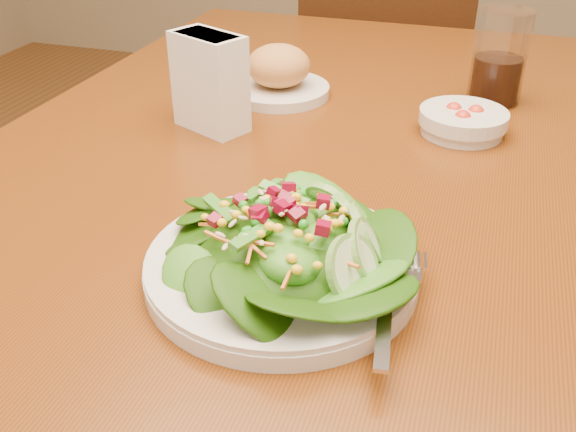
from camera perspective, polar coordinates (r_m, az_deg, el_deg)
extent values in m
cube|color=#672B0A|center=(0.87, 1.99, 4.53)|extent=(0.90, 1.40, 0.04)
cylinder|color=#361A09|center=(1.70, -4.85, 4.21)|extent=(0.07, 0.07, 0.71)
cylinder|color=#361A09|center=(1.60, 22.01, 0.01)|extent=(0.07, 0.07, 0.71)
cube|color=#361A09|center=(2.01, 8.00, 12.23)|extent=(0.56, 0.56, 0.04)
cylinder|color=#361A09|center=(2.30, 12.51, 7.56)|extent=(0.04, 0.04, 0.46)
cylinder|color=#361A09|center=(2.29, 2.40, 8.16)|extent=(0.04, 0.04, 0.46)
cylinder|color=#361A09|center=(1.94, 13.47, 2.84)|extent=(0.04, 0.04, 0.46)
cylinder|color=#361A09|center=(1.93, 1.55, 3.52)|extent=(0.04, 0.04, 0.46)
cylinder|color=silver|center=(0.62, -0.57, -4.70)|extent=(0.26, 0.26, 0.02)
ellipsoid|color=#113302|center=(0.60, -0.59, -2.54)|extent=(0.18, 0.18, 0.04)
cube|color=silver|center=(0.57, 9.25, -7.34)|extent=(0.05, 0.18, 0.01)
cylinder|color=silver|center=(1.06, -0.84, 11.10)|extent=(0.16, 0.16, 0.02)
ellipsoid|color=#C07D45|center=(1.04, -0.86, 13.24)|extent=(0.10, 0.10, 0.07)
cylinder|color=silver|center=(0.94, 15.27, 8.07)|extent=(0.12, 0.12, 0.04)
sphere|color=red|center=(0.95, 16.33, 8.70)|extent=(0.02, 0.02, 0.02)
sphere|color=red|center=(0.95, 14.49, 9.00)|extent=(0.02, 0.02, 0.02)
sphere|color=red|center=(0.92, 15.24, 8.28)|extent=(0.02, 0.02, 0.02)
cylinder|color=silver|center=(1.06, 18.28, 13.25)|extent=(0.08, 0.08, 0.14)
cylinder|color=black|center=(1.07, 17.97, 11.45)|extent=(0.07, 0.07, 0.07)
cube|color=white|center=(0.92, -6.96, 11.72)|extent=(0.12, 0.10, 0.14)
cube|color=white|center=(0.92, -7.00, 12.33)|extent=(0.10, 0.08, 0.11)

